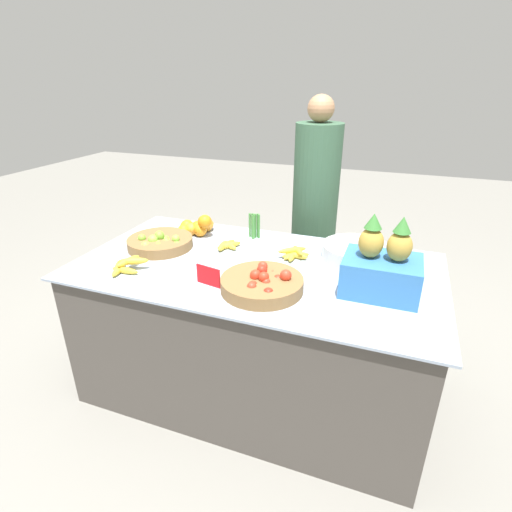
# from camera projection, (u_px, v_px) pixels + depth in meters

# --- Properties ---
(ground_plane) EXTENTS (12.00, 12.00, 0.00)m
(ground_plane) POSITION_uv_depth(u_px,v_px,m) (256.00, 383.00, 2.28)
(ground_plane) COLOR gray
(market_table) EXTENTS (1.78, 0.96, 0.75)m
(market_table) POSITION_uv_depth(u_px,v_px,m) (256.00, 328.00, 2.13)
(market_table) COLOR #4C4742
(market_table) RESTS_ON ground_plane
(lime_bowl) EXTENTS (0.35, 0.35, 0.10)m
(lime_bowl) POSITION_uv_depth(u_px,v_px,m) (160.00, 242.00, 2.16)
(lime_bowl) COLOR olive
(lime_bowl) RESTS_ON market_table
(tomato_basket) EXTENTS (0.36, 0.36, 0.10)m
(tomato_basket) POSITION_uv_depth(u_px,v_px,m) (263.00, 283.00, 1.73)
(tomato_basket) COLOR olive
(tomato_basket) RESTS_ON market_table
(orange_pile) EXTENTS (0.21, 0.21, 0.13)m
(orange_pile) POSITION_uv_depth(u_px,v_px,m) (198.00, 226.00, 2.34)
(orange_pile) COLOR orange
(orange_pile) RESTS_ON market_table
(metal_bowl) EXTENTS (0.34, 0.34, 0.07)m
(metal_bowl) POSITION_uv_depth(u_px,v_px,m) (356.00, 252.00, 2.04)
(metal_bowl) COLOR silver
(metal_bowl) RESTS_ON market_table
(price_sign) EXTENTS (0.12, 0.03, 0.09)m
(price_sign) POSITION_uv_depth(u_px,v_px,m) (208.00, 276.00, 1.77)
(price_sign) COLOR red
(price_sign) RESTS_ON market_table
(produce_crate) EXTENTS (0.32, 0.25, 0.35)m
(produce_crate) POSITION_uv_depth(u_px,v_px,m) (382.00, 268.00, 1.68)
(produce_crate) COLOR #3370B7
(produce_crate) RESTS_ON market_table
(veg_bundle) EXTENTS (0.07, 0.05, 0.14)m
(veg_bundle) POSITION_uv_depth(u_px,v_px,m) (254.00, 226.00, 2.28)
(veg_bundle) COLOR #4C8E42
(veg_bundle) RESTS_ON market_table
(banana_bunch_back_center) EXTENTS (0.16, 0.17, 0.06)m
(banana_bunch_back_center) POSITION_uv_depth(u_px,v_px,m) (294.00, 254.00, 2.05)
(banana_bunch_back_center) COLOR gold
(banana_bunch_back_center) RESTS_ON market_table
(banana_bunch_front_left) EXTENTS (0.12, 0.16, 0.04)m
(banana_bunch_front_left) POSITION_uv_depth(u_px,v_px,m) (227.00, 245.00, 2.17)
(banana_bunch_front_left) COLOR gold
(banana_bunch_front_left) RESTS_ON market_table
(banana_bunch_middle_right) EXTENTS (0.19, 0.19, 0.06)m
(banana_bunch_middle_right) POSITION_uv_depth(u_px,v_px,m) (125.00, 266.00, 1.91)
(banana_bunch_middle_right) COLOR gold
(banana_bunch_middle_right) RESTS_ON market_table
(vendor_person) EXTENTS (0.30, 0.30, 1.51)m
(vendor_person) POSITION_uv_depth(u_px,v_px,m) (314.00, 222.00, 2.71)
(vendor_person) COLOR #385B42
(vendor_person) RESTS_ON ground_plane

